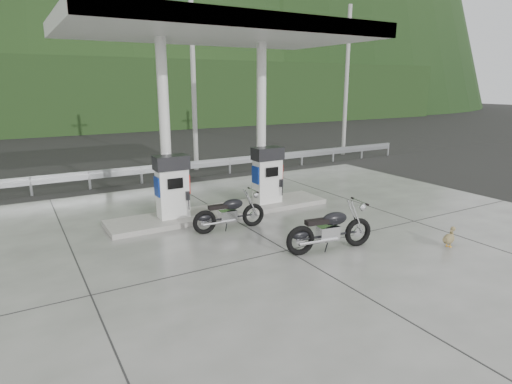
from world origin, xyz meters
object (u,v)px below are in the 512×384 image
motorcycle_right (229,213)px  duck (449,239)px  motorcycle_left (330,230)px  gas_pump_right (267,175)px  gas_pump_left (172,187)px

motorcycle_right → duck: bearing=-40.0°
motorcycle_left → duck: size_ratio=3.78×
motorcycle_right → duck: motorcycle_right is taller
motorcycle_right → gas_pump_right: bearing=38.0°
gas_pump_right → motorcycle_left: 4.09m
gas_pump_right → duck: size_ratio=3.16×
motorcycle_left → duck: bearing=-17.7°
motorcycle_left → motorcycle_right: size_ratio=1.10×
gas_pump_left → motorcycle_right: (1.09, -1.44, -0.58)m
duck → motorcycle_left: bearing=137.1°
gas_pump_left → duck: bearing=-45.8°
motorcycle_left → duck: motorcycle_left is taller
gas_pump_right → duck: 5.72m
gas_pump_right → duck: gas_pump_right is taller
duck → gas_pump_left: bearing=117.7°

